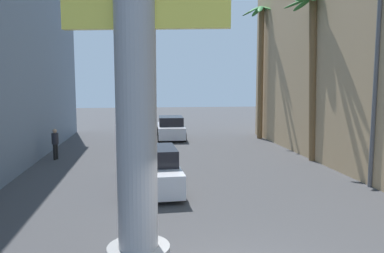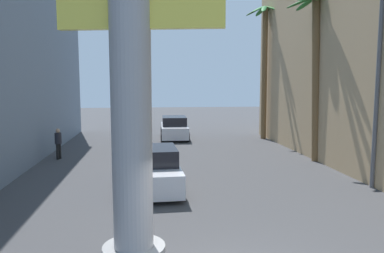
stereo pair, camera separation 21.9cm
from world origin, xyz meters
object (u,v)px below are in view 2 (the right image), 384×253
at_px(neon_sign_pole, 130,30).
at_px(car_lead, 152,169).
at_px(street_lamp, 368,65).
at_px(palm_tree_far_right, 264,59).
at_px(car_far, 174,128).
at_px(pedestrian_far_left, 58,141).
at_px(palm_tree_mid_right, 316,60).

distance_m(neon_sign_pole, car_lead, 7.91).
bearing_deg(street_lamp, palm_tree_far_right, 89.36).
bearing_deg(neon_sign_pole, car_lead, 86.50).
height_order(street_lamp, palm_tree_far_right, palm_tree_far_right).
height_order(car_far, palm_tree_far_right, palm_tree_far_right).
bearing_deg(car_lead, neon_sign_pole, -93.50).
relative_size(car_far, pedestrian_far_left, 2.79).
distance_m(street_lamp, car_lead, 8.74).
bearing_deg(car_far, street_lamp, -65.59).
bearing_deg(palm_tree_far_right, street_lamp, -90.64).
bearing_deg(pedestrian_far_left, palm_tree_mid_right, -8.06).
xyz_separation_m(street_lamp, palm_tree_far_right, (0.14, 12.67, 1.04)).
bearing_deg(palm_tree_far_right, palm_tree_mid_right, -88.51).
distance_m(car_far, palm_tree_far_right, 7.94).
height_order(neon_sign_pole, car_far, neon_sign_pole).
xyz_separation_m(palm_tree_far_right, pedestrian_far_left, (-12.66, -5.84, -4.67)).
distance_m(street_lamp, palm_tree_mid_right, 5.05).
bearing_deg(car_far, pedestrian_far_left, -134.28).
distance_m(street_lamp, car_far, 15.23).
bearing_deg(street_lamp, pedestrian_far_left, 151.36).
bearing_deg(car_far, palm_tree_far_right, -6.85).
distance_m(car_far, pedestrian_far_left, 9.20).
height_order(palm_tree_mid_right, pedestrian_far_left, palm_tree_mid_right).
bearing_deg(car_lead, street_lamp, -7.70).
xyz_separation_m(car_far, pedestrian_far_left, (-6.42, -6.59, 0.19)).
height_order(neon_sign_pole, palm_tree_mid_right, neon_sign_pole).
relative_size(neon_sign_pole, palm_tree_far_right, 1.14).
relative_size(street_lamp, car_lead, 1.51).
distance_m(car_lead, palm_tree_far_right, 14.89).
distance_m(car_lead, pedestrian_far_left, 7.48).
bearing_deg(palm_tree_mid_right, street_lamp, -93.88).
relative_size(neon_sign_pole, street_lamp, 1.39).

